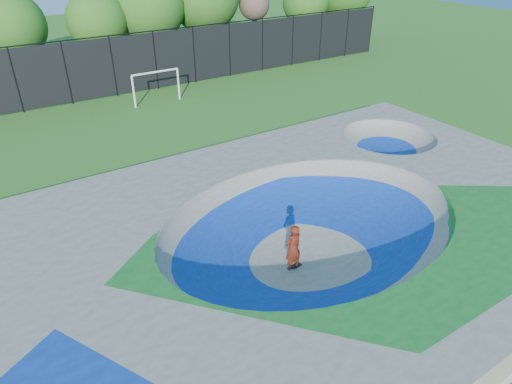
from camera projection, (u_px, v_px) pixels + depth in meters
ground at (310, 251)px, 16.19m from camera, size 120.00×120.00×0.00m
skate_deck at (311, 234)px, 15.82m from camera, size 22.00×14.00×1.50m
skater at (293, 248)px, 14.91m from camera, size 0.67×0.46×1.75m
skateboard at (292, 268)px, 15.33m from camera, size 0.80×0.34×0.05m
soccer_goal at (156, 81)px, 29.37m from camera, size 3.21×0.12×2.12m
fence at (113, 65)px, 30.41m from camera, size 48.09×0.09×4.04m
treeline at (83, 11)px, 32.35m from camera, size 53.38×7.43×8.32m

